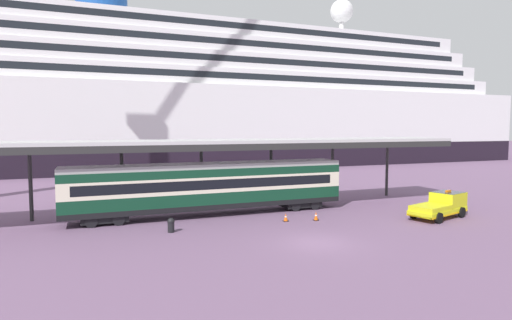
{
  "coord_description": "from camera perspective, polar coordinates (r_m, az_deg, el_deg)",
  "views": [
    {
      "loc": [
        -12.42,
        -21.51,
        6.85
      ],
      "look_at": [
        -1.15,
        7.12,
        4.5
      ],
      "focal_mm": 29.41,
      "sensor_mm": 36.0,
      "label": 1
    }
  ],
  "objects": [
    {
      "name": "traffic_cone_near",
      "position": [
        31.67,
        8.16,
        -7.56
      ],
      "size": [
        0.36,
        0.36,
        0.68
      ],
      "color": "black",
      "rests_on": "ground"
    },
    {
      "name": "quay_bollard",
      "position": [
        28.41,
        -11.49,
        -8.6
      ],
      "size": [
        0.48,
        0.48,
        0.96
      ],
      "color": "black",
      "rests_on": "ground"
    },
    {
      "name": "train_carriage",
      "position": [
        33.13,
        -6.25,
        -3.54
      ],
      "size": [
        21.8,
        2.81,
        4.11
      ],
      "color": "black",
      "rests_on": "ground"
    },
    {
      "name": "traffic_cone_mid",
      "position": [
        31.15,
        4.06,
        -7.79
      ],
      "size": [
        0.36,
        0.36,
        0.6
      ],
      "color": "black",
      "rests_on": "ground"
    },
    {
      "name": "service_truck",
      "position": [
        35.34,
        23.93,
        -5.56
      ],
      "size": [
        5.56,
        3.4,
        2.02
      ],
      "color": "yellow",
      "rests_on": "ground"
    },
    {
      "name": "cruise_ship",
      "position": [
        75.94,
        -18.23,
        7.76
      ],
      "size": [
        158.06,
        23.79,
        33.45
      ],
      "color": "black",
      "rests_on": "ground"
    },
    {
      "name": "platform_canopy",
      "position": [
        33.27,
        -6.5,
        2.23
      ],
      "size": [
        44.93,
        5.36,
        5.91
      ],
      "color": "#BDBDBD",
      "rests_on": "ground"
    },
    {
      "name": "ground_plane",
      "position": [
        25.77,
        8.35,
        -11.1
      ],
      "size": [
        400.0,
        400.0,
        0.0
      ],
      "primitive_type": "plane",
      "color": "#6F5170"
    }
  ]
}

